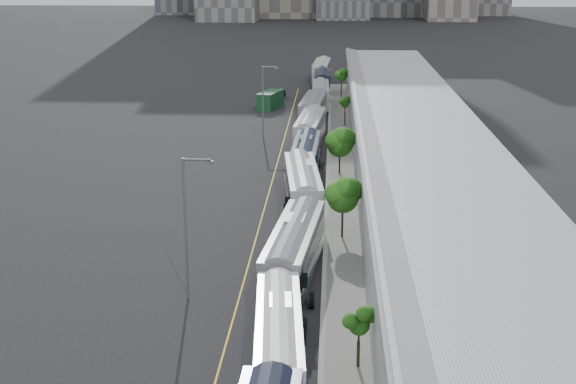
# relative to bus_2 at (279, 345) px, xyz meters

# --- Properties ---
(sidewalk) EXTENTS (10.00, 170.00, 0.12)m
(sidewalk) POSITION_rel_bus_2_xyz_m (7.16, 21.06, -1.48)
(sidewalk) COLOR gray
(sidewalk) RESTS_ON ground
(lane_line) EXTENTS (0.12, 160.00, 0.02)m
(lane_line) POSITION_rel_bus_2_xyz_m (-3.34, 21.06, -1.53)
(lane_line) COLOR gold
(lane_line) RESTS_ON ground
(depot) EXTENTS (12.45, 160.40, 7.20)m
(depot) POSITION_rel_bus_2_xyz_m (11.16, 21.06, 1.98)
(depot) COLOR gray
(depot) RESTS_ON ground
(bus_2) EXTENTS (3.42, 12.60, 3.64)m
(bus_2) POSITION_rel_bus_2_xyz_m (0.00, 0.00, 0.00)
(bus_2) COLOR white
(bus_2) RESTS_ON ground
(bus_3) EXTENTS (4.11, 14.15, 4.08)m
(bus_3) POSITION_rel_bus_2_xyz_m (0.19, 13.40, 0.19)
(bus_3) COLOR slate
(bus_3) RESTS_ON ground
(bus_4) EXTENTS (4.09, 14.05, 4.05)m
(bus_4) POSITION_rel_bus_2_xyz_m (0.13, 29.87, 0.17)
(bus_4) COLOR #B3B4BE
(bus_4) RESTS_ON ground
(bus_5) EXTENTS (2.92, 12.93, 3.76)m
(bus_5) POSITION_rel_bus_2_xyz_m (-0.00, 42.18, 0.05)
(bus_5) COLOR #151D30
(bus_5) RESTS_ON ground
(bus_6) EXTENTS (3.63, 13.45, 3.89)m
(bus_6) POSITION_rel_bus_2_xyz_m (0.03, 56.26, 0.10)
(bus_6) COLOR silver
(bus_6) RESTS_ON ground
(bus_7) EXTENTS (3.72, 13.83, 4.00)m
(bus_7) POSITION_rel_bus_2_xyz_m (0.06, 69.51, 0.15)
(bus_7) COLOR gray
(bus_7) RESTS_ON ground
(bus_8) EXTENTS (2.85, 12.66, 3.68)m
(bus_8) POSITION_rel_bus_2_xyz_m (0.87, 83.25, 0.02)
(bus_8) COLOR #A4A5AE
(bus_8) RESTS_ON ground
(bus_9) EXTENTS (2.79, 12.34, 3.59)m
(bus_9) POSITION_rel_bus_2_xyz_m (0.89, 98.87, -0.02)
(bus_9) COLOR #162132
(bus_9) RESTS_ON ground
(bus_10) EXTENTS (3.31, 13.47, 3.91)m
(bus_10) POSITION_rel_bus_2_xyz_m (0.56, 111.03, 0.11)
(bus_10) COLOR white
(bus_10) RESTS_ON ground
(tree_1) EXTENTS (1.19, 1.19, 3.42)m
(tree_1) POSITION_rel_bus_2_xyz_m (4.37, 0.48, 1.22)
(tree_1) COLOR black
(tree_1) RESTS_ON ground
(tree_2) EXTENTS (2.59, 2.59, 5.18)m
(tree_2) POSITION_rel_bus_2_xyz_m (3.67, 22.12, 2.34)
(tree_2) COLOR black
(tree_2) RESTS_ON ground
(tree_3) EXTENTS (2.80, 2.80, 5.13)m
(tree_3) POSITION_rel_bus_2_xyz_m (3.56, 42.51, 2.18)
(tree_3) COLOR black
(tree_3) RESTS_ON ground
(tree_4) EXTENTS (1.06, 1.06, 3.68)m
(tree_4) POSITION_rel_bus_2_xyz_m (4.43, 68.56, 1.49)
(tree_4) COLOR black
(tree_4) RESTS_ON ground
(tree_5) EXTENTS (1.68, 1.68, 4.56)m
(tree_5) POSITION_rel_bus_2_xyz_m (4.13, 91.82, 2.14)
(tree_5) COLOR black
(tree_5) RESTS_ON ground
(street_lamp_near) EXTENTS (2.04, 0.22, 9.70)m
(street_lamp_near) POSITION_rel_bus_2_xyz_m (-6.56, 9.43, 4.01)
(street_lamp_near) COLOR #59595E
(street_lamp_near) RESTS_ON ground
(street_lamp_far) EXTENTS (2.04, 0.22, 9.07)m
(street_lamp_far) POSITION_rel_bus_2_xyz_m (-5.91, 60.66, 3.69)
(street_lamp_far) COLOR #59595E
(street_lamp_far) RESTS_ON ground
(shipping_container) EXTENTS (3.89, 6.58, 2.55)m
(shipping_container) POSITION_rel_bus_2_xyz_m (-6.79, 81.36, -0.26)
(shipping_container) COLOR #11391F
(shipping_container) RESTS_ON ground
(suv) EXTENTS (2.59, 5.18, 1.41)m
(suv) POSITION_rel_bus_2_xyz_m (-6.39, 90.87, -0.83)
(suv) COLOR black
(suv) RESTS_ON ground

